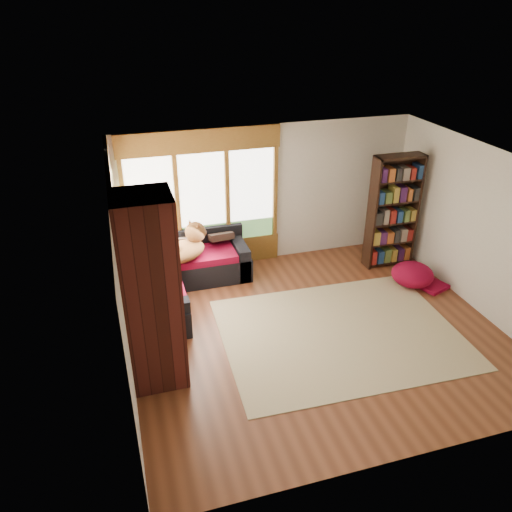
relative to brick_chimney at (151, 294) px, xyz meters
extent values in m
plane|color=#5B2D19|center=(2.40, 0.35, -1.30)|extent=(5.50, 5.50, 0.00)
plane|color=white|center=(2.40, 0.35, 1.30)|extent=(5.50, 5.50, 0.00)
cube|color=silver|center=(2.40, 2.85, 0.00)|extent=(5.50, 0.04, 2.60)
cube|color=silver|center=(2.40, -2.15, 0.00)|extent=(5.50, 0.04, 2.60)
cube|color=silver|center=(-0.35, 0.35, 0.00)|extent=(0.04, 5.00, 2.60)
cube|color=silver|center=(5.15, 0.35, 0.00)|extent=(0.04, 5.00, 2.60)
cube|color=brown|center=(1.20, 2.82, 0.05)|extent=(2.82, 0.10, 1.90)
cube|color=white|center=(1.20, 2.82, 0.05)|extent=(2.54, 0.09, 1.62)
cube|color=brown|center=(-0.32, 1.55, 0.05)|extent=(0.10, 2.62, 1.90)
cube|color=white|center=(-0.32, 1.55, 0.05)|extent=(0.09, 2.36, 1.62)
cube|color=#7E8B59|center=(-0.29, 2.38, 0.45)|extent=(0.03, 0.72, 0.90)
cube|color=#471914|center=(0.00, 0.00, 0.00)|extent=(0.70, 0.70, 2.60)
cube|color=black|center=(0.75, 2.40, -1.09)|extent=(2.20, 0.90, 0.42)
cube|color=black|center=(0.75, 2.75, -0.69)|extent=(2.20, 0.20, 0.38)
cube|color=black|center=(1.75, 2.40, -1.00)|extent=(0.20, 0.90, 0.60)
cube|color=maroon|center=(0.65, 2.28, -0.82)|extent=(1.90, 0.66, 0.12)
cube|color=black|center=(0.10, 1.75, -1.09)|extent=(0.90, 2.20, 0.42)
cube|color=black|center=(-0.25, 1.75, -0.69)|extent=(0.20, 2.20, 0.38)
cube|color=black|center=(0.10, 0.75, -1.00)|extent=(0.90, 0.20, 0.60)
cube|color=maroon|center=(0.22, 1.40, -0.82)|extent=(0.66, 1.20, 0.12)
cube|color=maroon|center=(0.22, 2.35, -0.82)|extent=(0.66, 0.66, 0.12)
cube|color=beige|center=(2.73, 0.18, -1.29)|extent=(3.62, 2.82, 0.01)
cube|color=black|center=(4.97, 1.98, -0.24)|extent=(0.04, 0.30, 2.12)
cube|color=black|center=(4.11, 1.98, -0.24)|extent=(0.04, 0.30, 2.12)
cube|color=black|center=(4.54, 2.12, -0.24)|extent=(0.91, 0.02, 2.12)
cube|color=black|center=(4.54, 1.98, -1.24)|extent=(0.83, 0.28, 0.03)
cube|color=black|center=(4.54, 1.98, -0.84)|extent=(0.83, 0.28, 0.03)
cube|color=black|center=(4.54, 1.98, -0.43)|extent=(0.83, 0.28, 0.03)
cube|color=black|center=(4.54, 1.98, -0.03)|extent=(0.83, 0.28, 0.03)
cube|color=black|center=(4.54, 1.98, 0.37)|extent=(0.83, 0.28, 0.03)
cube|color=black|center=(4.54, 1.98, 0.78)|extent=(0.83, 0.28, 0.03)
cube|color=#726659|center=(4.54, 1.96, -0.24)|extent=(0.79, 0.22, 1.96)
ellipsoid|color=maroon|center=(4.57, 1.15, -1.09)|extent=(0.82, 0.82, 0.39)
ellipsoid|color=brown|center=(0.68, 2.18, -0.54)|extent=(1.05, 0.94, 0.30)
sphere|color=brown|center=(0.96, 2.35, -0.40)|extent=(0.49, 0.49, 0.36)
cone|color=brown|center=(0.91, 2.32, -0.26)|extent=(0.18, 0.18, 0.15)
ellipsoid|color=#332819|center=(0.12, 1.28, -0.57)|extent=(0.74, 0.92, 0.27)
sphere|color=#332819|center=(0.03, 1.55, -0.44)|extent=(0.41, 0.41, 0.32)
cone|color=#332819|center=(0.04, 1.50, -0.31)|extent=(0.15, 0.15, 0.14)
cube|color=#33241D|center=(1.45, 2.61, -0.54)|extent=(0.45, 0.12, 0.45)
cube|color=#33241D|center=(0.85, 2.61, -0.54)|extent=(0.45, 0.12, 0.45)
cube|color=#33241D|center=(-0.08, 2.15, -0.54)|extent=(0.45, 0.12, 0.45)
cube|color=#33241D|center=(-0.08, 1.05, -0.54)|extent=(0.45, 0.12, 0.45)
cube|color=maroon|center=(0.25, 2.61, -0.54)|extent=(0.42, 0.12, 0.42)
camera|label=1|loc=(-0.24, -5.38, 3.28)|focal=35.00mm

